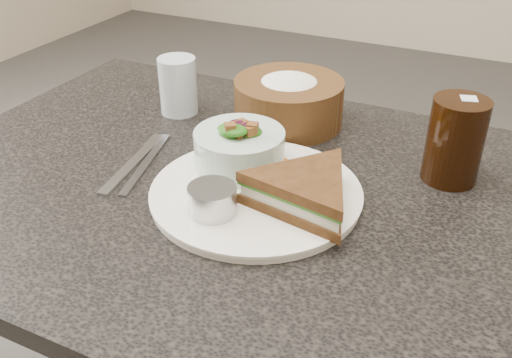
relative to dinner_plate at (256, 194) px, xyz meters
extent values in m
cylinder|color=white|center=(0.00, 0.00, 0.00)|extent=(0.29, 0.29, 0.01)
cylinder|color=#ADB0B4|center=(-0.03, -0.07, 0.03)|extent=(0.07, 0.07, 0.04)
cone|color=orange|center=(0.00, 0.06, 0.02)|extent=(0.09, 0.09, 0.03)
cube|color=#ABB1B9|center=(-0.21, -0.01, 0.00)|extent=(0.04, 0.17, 0.00)
cube|color=gray|center=(-0.19, 0.01, 0.00)|extent=(0.06, 0.19, 0.00)
cylinder|color=silver|center=(-0.25, 0.20, 0.04)|extent=(0.08, 0.08, 0.10)
camera|label=1|loc=(0.29, -0.60, 0.43)|focal=40.00mm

